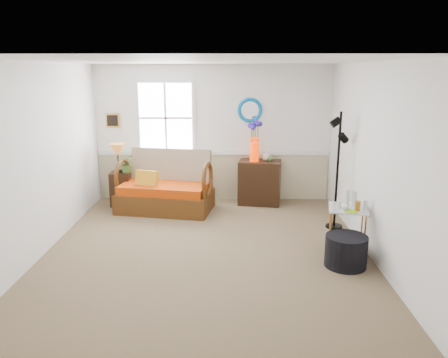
{
  "coord_description": "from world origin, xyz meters",
  "views": [
    {
      "loc": [
        0.34,
        -5.84,
        2.48
      ],
      "look_at": [
        0.24,
        0.26,
        0.96
      ],
      "focal_mm": 35.0,
      "sensor_mm": 36.0,
      "label": 1
    }
  ],
  "objects_px": {
    "floor_lamp": "(337,171)",
    "ottoman": "(346,251)",
    "loveseat": "(165,182)",
    "cabinet": "(260,182)",
    "side_table": "(347,230)",
    "lamp_stand": "(121,189)"
  },
  "relations": [
    {
      "from": "side_table",
      "to": "ottoman",
      "type": "bearing_deg",
      "value": -104.65
    },
    {
      "from": "cabinet",
      "to": "ottoman",
      "type": "bearing_deg",
      "value": -61.95
    },
    {
      "from": "loveseat",
      "to": "lamp_stand",
      "type": "relative_size",
      "value": 2.57
    },
    {
      "from": "lamp_stand",
      "to": "cabinet",
      "type": "height_order",
      "value": "cabinet"
    },
    {
      "from": "cabinet",
      "to": "ottoman",
      "type": "height_order",
      "value": "cabinet"
    },
    {
      "from": "floor_lamp",
      "to": "loveseat",
      "type": "bearing_deg",
      "value": 154.81
    },
    {
      "from": "loveseat",
      "to": "lamp_stand",
      "type": "distance_m",
      "value": 0.95
    },
    {
      "from": "loveseat",
      "to": "cabinet",
      "type": "relative_size",
      "value": 1.98
    },
    {
      "from": "cabinet",
      "to": "floor_lamp",
      "type": "height_order",
      "value": "floor_lamp"
    },
    {
      "from": "floor_lamp",
      "to": "ottoman",
      "type": "xyz_separation_m",
      "value": [
        -0.19,
        -1.45,
        -0.73
      ]
    },
    {
      "from": "ottoman",
      "to": "loveseat",
      "type": "bearing_deg",
      "value": 139.44
    },
    {
      "from": "loveseat",
      "to": "ottoman",
      "type": "xyz_separation_m",
      "value": [
        2.68,
        -2.29,
        -0.33
      ]
    },
    {
      "from": "lamp_stand",
      "to": "side_table",
      "type": "bearing_deg",
      "value": -30.52
    },
    {
      "from": "floor_lamp",
      "to": "lamp_stand",
      "type": "bearing_deg",
      "value": 154.23
    },
    {
      "from": "loveseat",
      "to": "cabinet",
      "type": "xyz_separation_m",
      "value": [
        1.73,
        0.46,
        -0.12
      ]
    },
    {
      "from": "cabinet",
      "to": "side_table",
      "type": "distance_m",
      "value": 2.55
    },
    {
      "from": "ottoman",
      "to": "side_table",
      "type": "bearing_deg",
      "value": 75.35
    },
    {
      "from": "ottoman",
      "to": "floor_lamp",
      "type": "bearing_deg",
      "value": 82.65
    },
    {
      "from": "lamp_stand",
      "to": "side_table",
      "type": "relative_size",
      "value": 0.98
    },
    {
      "from": "lamp_stand",
      "to": "side_table",
      "type": "distance_m",
      "value": 4.25
    },
    {
      "from": "cabinet",
      "to": "side_table",
      "type": "height_order",
      "value": "cabinet"
    },
    {
      "from": "floor_lamp",
      "to": "ottoman",
      "type": "distance_m",
      "value": 1.63
    }
  ]
}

